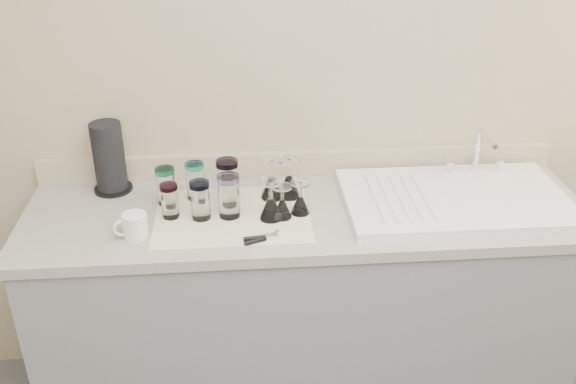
{
  "coord_description": "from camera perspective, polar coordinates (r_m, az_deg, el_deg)",
  "views": [
    {
      "loc": [
        -0.24,
        -0.83,
        2.05
      ],
      "look_at": [
        -0.07,
        1.15,
        1.0
      ],
      "focal_mm": 40.0,
      "sensor_mm": 36.0,
      "label": 1
    }
  ],
  "objects": [
    {
      "name": "goblet_front_left",
      "position": [
        2.25,
        -1.53,
        -1.21
      ],
      "size": [
        0.08,
        0.08,
        0.15
      ],
      "color": "white",
      "rests_on": "dish_towel"
    },
    {
      "name": "white_mug",
      "position": [
        2.22,
        -13.51,
        -2.93
      ],
      "size": [
        0.13,
        0.1,
        0.09
      ],
      "color": "white",
      "rests_on": "counter_unit"
    },
    {
      "name": "counter_unit",
      "position": [
        2.59,
        1.58,
        -10.19
      ],
      "size": [
        2.06,
        0.62,
        0.9
      ],
      "color": "slate",
      "rests_on": "ground"
    },
    {
      "name": "paper_towel_roll",
      "position": [
        2.51,
        -15.61,
        2.9
      ],
      "size": [
        0.15,
        0.15,
        0.27
      ],
      "color": "black",
      "rests_on": "counter_unit"
    },
    {
      "name": "goblet_extra",
      "position": [
        2.26,
        -0.5,
        -1.31
      ],
      "size": [
        0.07,
        0.07,
        0.12
      ],
      "color": "white",
      "rests_on": "dish_towel"
    },
    {
      "name": "can_opener",
      "position": [
        2.14,
        -2.35,
        -4.13
      ],
      "size": [
        0.12,
        0.07,
        0.02
      ],
      "color": "silver",
      "rests_on": "dish_towel"
    },
    {
      "name": "sink_unit",
      "position": [
        2.46,
        14.64,
        -0.54
      ],
      "size": [
        0.82,
        0.5,
        0.22
      ],
      "color": "white",
      "rests_on": "counter_unit"
    },
    {
      "name": "dish_towel",
      "position": [
        2.3,
        -4.96,
        -2.13
      ],
      "size": [
        0.55,
        0.42,
        0.01
      ],
      "primitive_type": "cube",
      "color": "white",
      "rests_on": "counter_unit"
    },
    {
      "name": "goblet_front_right",
      "position": [
        2.28,
        1.1,
        -0.94
      ],
      "size": [
        0.07,
        0.07,
        0.12
      ],
      "color": "white",
      "rests_on": "dish_towel"
    },
    {
      "name": "goblet_back_right",
      "position": [
        2.39,
        0.09,
        0.75
      ],
      "size": [
        0.09,
        0.09,
        0.15
      ],
      "color": "white",
      "rests_on": "dish_towel"
    },
    {
      "name": "tumbler_blue",
      "position": [
        2.26,
        -7.8,
        -0.71
      ],
      "size": [
        0.07,
        0.07,
        0.14
      ],
      "color": "white",
      "rests_on": "dish_towel"
    },
    {
      "name": "goblet_back_left",
      "position": [
        2.39,
        -1.45,
        0.63
      ],
      "size": [
        0.08,
        0.08,
        0.15
      ],
      "color": "white",
      "rests_on": "dish_towel"
    },
    {
      "name": "room_envelope",
      "position": [
        0.99,
        9.7,
        -2.4
      ],
      "size": [
        3.54,
        3.5,
        2.52
      ],
      "color": "#535459",
      "rests_on": "ground"
    },
    {
      "name": "tumbler_purple",
      "position": [
        2.36,
        -5.38,
        1.01
      ],
      "size": [
        0.08,
        0.08,
        0.16
      ],
      "color": "white",
      "rests_on": "dish_towel"
    },
    {
      "name": "tumbler_magenta",
      "position": [
        2.29,
        -10.47,
        -0.76
      ],
      "size": [
        0.06,
        0.06,
        0.13
      ],
      "color": "white",
      "rests_on": "dish_towel"
    },
    {
      "name": "tumbler_teal",
      "position": [
        2.38,
        -10.79,
        0.55
      ],
      "size": [
        0.07,
        0.07,
        0.14
      ],
      "color": "white",
      "rests_on": "dish_towel"
    },
    {
      "name": "tumbler_cyan",
      "position": [
        2.39,
        -8.25,
        1.0
      ],
      "size": [
        0.07,
        0.07,
        0.14
      ],
      "color": "white",
      "rests_on": "dish_towel"
    },
    {
      "name": "tumbler_lavender",
      "position": [
        2.26,
        -5.28,
        -0.35
      ],
      "size": [
        0.08,
        0.08,
        0.16
      ],
      "color": "white",
      "rests_on": "dish_towel"
    }
  ]
}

